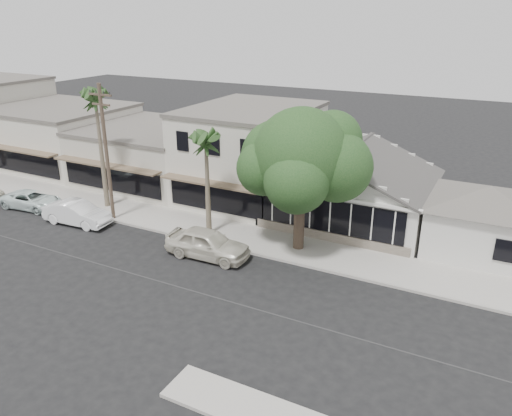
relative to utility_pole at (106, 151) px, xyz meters
The scene contains 14 objects.
ground 11.44m from the utility_pole, 30.02° to the right, with size 140.00×140.00×0.00m, color black.
sidewalk_north 5.06m from the utility_pole, 57.17° to the left, with size 90.00×3.50×0.15m, color #9E9991.
corner_shop 15.93m from the utility_pole, 27.45° to the left, with size 10.40×8.60×5.10m.
side_cottage 23.31m from the utility_pole, 15.84° to the left, with size 6.00×6.00×3.00m, color silver.
row_building_near 10.36m from the utility_pole, 54.14° to the left, with size 8.00×10.00×6.50m, color beige.
row_building_midnear 9.23m from the utility_pole, 109.87° to the left, with size 10.00×10.00×4.20m, color beige.
row_building_midfar 16.01m from the utility_pole, 148.42° to the left, with size 11.00×10.00×5.00m, color beige.
utility_pole is the anchor object (origin of this frame).
car_0 9.54m from the utility_pole, 11.08° to the right, with size 1.97×4.91×1.67m, color beige.
car_1 4.62m from the utility_pole, 136.09° to the right, with size 1.61×4.62×1.52m, color white.
car_2 7.89m from the utility_pole, behind, with size 2.05×4.45×1.24m, color silver.
shade_tree 12.81m from the utility_pole, ahead, with size 7.53×6.80×8.35m.
palm_east 7.16m from the utility_pole, ahead, with size 2.98×2.98×7.07m.
palm_mid 3.79m from the utility_pole, 142.02° to the left, with size 3.22×3.22×8.82m.
Camera 1 is at (13.67, -17.77, 12.93)m, focal length 35.00 mm.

